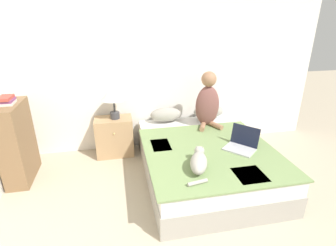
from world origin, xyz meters
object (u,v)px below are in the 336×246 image
object	(u,v)px
laptop_open	(241,144)
nightstand	(114,137)
table_lamp	(113,94)
book_stack_top	(6,100)
person_sitting	(208,102)
pillow_near	(166,115)
bookshelf	(17,143)
cat_tabby	(199,162)
pillow_far	(208,111)
bed	(204,160)

from	to	relation	value
laptop_open	nightstand	bearing A→B (deg)	-165.75
table_lamp	book_stack_top	bearing A→B (deg)	-161.84
person_sitting	nightstand	xyz separation A→B (m)	(-1.37, 0.25, -0.54)
pillow_near	person_sitting	size ratio (longest dim) A/B	0.60
nightstand	table_lamp	distance (m)	0.66
bookshelf	book_stack_top	world-z (taller)	book_stack_top
pillow_near	laptop_open	bearing A→B (deg)	-55.86
cat_tabby	bookshelf	bearing A→B (deg)	84.27
pillow_far	cat_tabby	distance (m)	1.55
laptop_open	table_lamp	bearing A→B (deg)	-166.29
nightstand	bookshelf	size ratio (longest dim) A/B	0.57
laptop_open	bookshelf	distance (m)	2.82
laptop_open	person_sitting	bearing A→B (deg)	150.37
pillow_far	book_stack_top	size ratio (longest dim) A/B	2.11
person_sitting	cat_tabby	bearing A→B (deg)	-113.22
cat_tabby	book_stack_top	size ratio (longest dim) A/B	2.34
laptop_open	bookshelf	xyz separation A→B (m)	(-2.74, 0.65, -0.02)
bookshelf	table_lamp	bearing A→B (deg)	18.20
nightstand	book_stack_top	world-z (taller)	book_stack_top
pillow_far	table_lamp	bearing A→B (deg)	-178.76
cat_tabby	person_sitting	bearing A→B (deg)	-3.56
cat_tabby	bookshelf	distance (m)	2.30
nightstand	book_stack_top	size ratio (longest dim) A/B	2.59
pillow_near	bookshelf	size ratio (longest dim) A/B	0.47
person_sitting	bookshelf	bearing A→B (deg)	-176.42
pillow_far	pillow_near	bearing A→B (deg)	180.00
nightstand	person_sitting	bearing A→B (deg)	-10.20
pillow_far	nightstand	world-z (taller)	pillow_far
cat_tabby	bookshelf	size ratio (longest dim) A/B	0.52
pillow_near	nightstand	world-z (taller)	pillow_near
nightstand	bookshelf	world-z (taller)	bookshelf
nightstand	book_stack_top	bearing A→B (deg)	-161.32
cat_tabby	bed	bearing A→B (deg)	-6.35
pillow_far	nightstand	size ratio (longest dim) A/B	0.82
nightstand	bookshelf	xyz separation A→B (m)	(-1.20, -0.41, 0.22)
pillow_far	nightstand	bearing A→B (deg)	-178.85
cat_tabby	table_lamp	bearing A→B (deg)	50.89
pillow_near	bookshelf	bearing A→B (deg)	-167.69
cat_tabby	table_lamp	size ratio (longest dim) A/B	1.07
person_sitting	book_stack_top	xyz separation A→B (m)	(-2.57, -0.16, 0.24)
person_sitting	book_stack_top	size ratio (longest dim) A/B	3.52
table_lamp	pillow_far	bearing A→B (deg)	1.24
table_lamp	person_sitting	bearing A→B (deg)	-10.38
pillow_near	nightstand	bearing A→B (deg)	-177.86
bookshelf	book_stack_top	size ratio (longest dim) A/B	4.50
person_sitting	bookshelf	distance (m)	2.60
laptop_open	table_lamp	world-z (taller)	table_lamp
bed	pillow_near	distance (m)	1.00
pillow_far	laptop_open	distance (m)	1.08
cat_tabby	nightstand	bearing A→B (deg)	51.84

